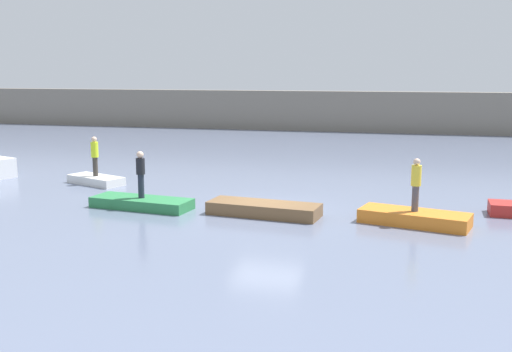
% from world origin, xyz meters
% --- Properties ---
extents(ground_plane, '(120.00, 120.00, 0.00)m').
position_xyz_m(ground_plane, '(0.00, 0.00, 0.00)').
color(ground_plane, slate).
extents(embankment_wall, '(80.00, 1.20, 3.27)m').
position_xyz_m(embankment_wall, '(0.00, 29.20, 1.64)').
color(embankment_wall, gray).
rests_on(embankment_wall, ground_plane).
extents(rowboat_white, '(2.89, 2.00, 0.36)m').
position_xyz_m(rowboat_white, '(-8.48, 3.09, 0.18)').
color(rowboat_white, white).
rests_on(rowboat_white, ground_plane).
extents(rowboat_green, '(3.84, 1.68, 0.38)m').
position_xyz_m(rowboat_green, '(-4.51, -0.73, 0.19)').
color(rowboat_green, '#2D7F47').
rests_on(rowboat_green, ground_plane).
extents(rowboat_brown, '(3.98, 1.69, 0.44)m').
position_xyz_m(rowboat_brown, '(0.06, -0.70, 0.22)').
color(rowboat_brown, brown).
rests_on(rowboat_brown, ground_plane).
extents(rowboat_orange, '(3.67, 2.08, 0.44)m').
position_xyz_m(rowboat_orange, '(5.09, -0.72, 0.22)').
color(rowboat_orange, orange).
rests_on(rowboat_orange, ground_plane).
extents(person_dark_shirt, '(0.32, 0.32, 1.71)m').
position_xyz_m(person_dark_shirt, '(-4.51, -0.73, 1.34)').
color(person_dark_shirt, '#232838').
rests_on(person_dark_shirt, rowboat_green).
extents(person_yellow_shirt, '(0.32, 0.32, 1.73)m').
position_xyz_m(person_yellow_shirt, '(5.09, -0.72, 1.40)').
color(person_yellow_shirt, '#4C4C56').
rests_on(person_yellow_shirt, rowboat_orange).
extents(person_hiviz_shirt, '(0.32, 0.32, 1.74)m').
position_xyz_m(person_hiviz_shirt, '(-8.48, 3.09, 1.33)').
color(person_hiviz_shirt, '#38332D').
rests_on(person_hiviz_shirt, rowboat_white).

